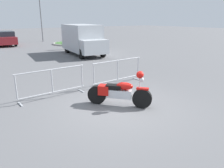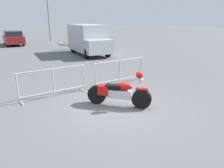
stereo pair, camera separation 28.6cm
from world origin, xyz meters
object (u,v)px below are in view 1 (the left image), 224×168
(delivery_van, at_px, (83,39))
(street_lamp, at_px, (40,10))
(parked_car_maroon, at_px, (5,38))
(motorcycle, at_px, (119,92))
(pedestrian, at_px, (70,39))
(crowd_barrier_near, at_px, (52,83))
(crowd_barrier_far, at_px, (118,71))

(delivery_van, relative_size, street_lamp, 0.92)
(delivery_van, bearing_deg, parked_car_maroon, -152.16)
(parked_car_maroon, bearing_deg, motorcycle, -177.11)
(parked_car_maroon, xyz_separation_m, pedestrian, (4.21, -6.75, 0.16))
(crowd_barrier_near, relative_size, delivery_van, 0.50)
(motorcycle, xyz_separation_m, parked_car_maroon, (0.43, 20.16, 0.29))
(parked_car_maroon, height_order, street_lamp, street_lamp)
(parked_car_maroon, bearing_deg, street_lamp, -64.71)
(crowd_barrier_far, distance_m, pedestrian, 11.81)
(crowd_barrier_near, xyz_separation_m, pedestrian, (6.13, 11.37, 0.36))
(crowd_barrier_near, relative_size, street_lamp, 0.45)
(pedestrian, bearing_deg, crowd_barrier_near, 38.77)
(delivery_van, relative_size, pedestrian, 3.08)
(crowd_barrier_near, distance_m, parked_car_maroon, 18.23)
(crowd_barrier_near, relative_size, parked_car_maroon, 0.57)
(crowd_barrier_far, bearing_deg, street_lamp, 79.90)
(motorcycle, xyz_separation_m, street_lamp, (5.04, 21.95, 3.25))
(motorcycle, bearing_deg, delivery_van, 117.55)
(delivery_van, bearing_deg, crowd_barrier_far, -11.18)
(crowd_barrier_near, bearing_deg, crowd_barrier_far, 0.00)
(crowd_barrier_far, relative_size, pedestrian, 1.53)
(motorcycle, relative_size, crowd_barrier_far, 0.68)
(pedestrian, xyz_separation_m, street_lamp, (0.39, 8.54, 2.79))
(motorcycle, xyz_separation_m, crowd_barrier_near, (-1.49, 2.04, 0.09))
(street_lamp, bearing_deg, crowd_barrier_near, -108.15)
(motorcycle, height_order, delivery_van, delivery_van)
(motorcycle, height_order, street_lamp, street_lamp)
(delivery_van, distance_m, pedestrian, 3.34)
(motorcycle, relative_size, delivery_van, 0.34)
(parked_car_maroon, relative_size, street_lamp, 0.80)
(street_lamp, bearing_deg, pedestrian, -92.64)
(motorcycle, bearing_deg, crowd_barrier_near, 176.22)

